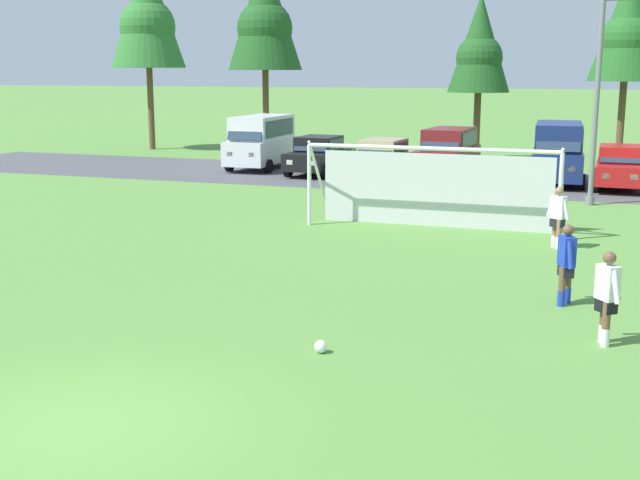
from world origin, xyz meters
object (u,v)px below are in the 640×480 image
player_striker_near (566,265)px  parked_car_slot_center (448,152)px  parked_car_slot_left (318,155)px  parked_car_slot_right (621,167)px  street_lamp (602,99)px  soccer_ball (321,347)px  player_defender_far (558,218)px  player_midfield_center (607,298)px  parked_car_slot_center_left (382,159)px  parked_car_slot_center_right (558,152)px  soccer_goal (434,185)px  parked_car_slot_far_left (261,141)px

player_striker_near → parked_car_slot_center: size_ratio=0.35×
parked_car_slot_left → parked_car_slot_right: bearing=-1.9°
player_striker_near → street_lamp: 13.56m
soccer_ball → player_defender_far: (3.18, 9.81, 0.71)m
parked_car_slot_right → player_midfield_center: bearing=-91.2°
soccer_ball → player_defender_far: 10.34m
soccer_ball → player_midfield_center: (4.45, 2.02, 0.71)m
player_defender_far → parked_car_slot_center_left: size_ratio=0.38×
parked_car_slot_right → parked_car_slot_center: bearing=170.6°
player_defender_far → parked_car_slot_center: 14.54m
player_midfield_center → parked_car_slot_center_right: parked_car_slot_center_right is taller
player_midfield_center → player_defender_far: (-1.27, 7.79, 0.00)m
parked_car_slot_center_left → player_midfield_center: bearing=-64.9°
parked_car_slot_center_right → parked_car_slot_right: size_ratio=1.16×
soccer_goal → parked_car_slot_center: bearing=98.5°
player_defender_far → parked_car_slot_center: parked_car_slot_center is taller
soccer_ball → player_midfield_center: player_midfield_center is taller
soccer_ball → player_striker_near: bearing=49.8°
player_midfield_center → soccer_ball: bearing=-155.6°
parked_car_slot_center → parked_car_slot_center_right: bearing=-5.6°
player_defender_far → parked_car_slot_center: (-5.44, 13.48, 0.29)m
parked_car_slot_left → parked_car_slot_center: size_ratio=0.90×
parked_car_slot_left → parked_car_slot_center: bearing=7.5°
player_midfield_center → parked_car_slot_right: size_ratio=0.39×
soccer_goal → parked_car_slot_center_right: (2.90, 11.23, 0.05)m
soccer_goal → soccer_ball: bearing=-87.5°
player_striker_near → player_defender_far: (-0.49, 5.47, 0.00)m
parked_car_slot_left → player_defender_far: bearing=-48.6°
soccer_ball → parked_car_slot_right: (4.86, 22.11, 0.77)m
parked_car_slot_center_right → player_defender_far: bearing=-86.5°
parked_car_slot_right → street_lamp: 5.37m
parked_car_slot_far_left → player_striker_near: bearing=-52.2°
player_striker_near → parked_car_slot_center_left: bearing=115.9°
parked_car_slot_far_left → player_defender_far: bearing=-43.8°
player_midfield_center → parked_car_slot_far_left: 26.84m
player_midfield_center → street_lamp: bearing=91.5°
soccer_ball → parked_car_slot_center: size_ratio=0.05×
player_midfield_center → street_lamp: 15.84m
parked_car_slot_center_right → player_midfield_center: bearing=-84.4°
street_lamp → player_defender_far: bearing=-96.2°
player_midfield_center → street_lamp: (-0.42, 15.57, 2.84)m
parked_car_slot_far_left → parked_car_slot_right: bearing=-5.7°
soccer_ball → soccer_goal: bearing=92.5°
parked_car_slot_center → street_lamp: size_ratio=0.67×
street_lamp → parked_car_slot_center_left: bearing=153.7°
player_striker_near → parked_car_slot_center_left: (-8.57, 17.66, 0.05)m
soccer_ball → parked_car_slot_center_right: parked_car_slot_center_right is taller
player_midfield_center → parked_car_slot_far_left: bearing=126.0°
player_defender_far → parked_car_slot_far_left: (-14.52, 13.91, 0.52)m
parked_car_slot_far_left → parked_car_slot_center: bearing=-2.7°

